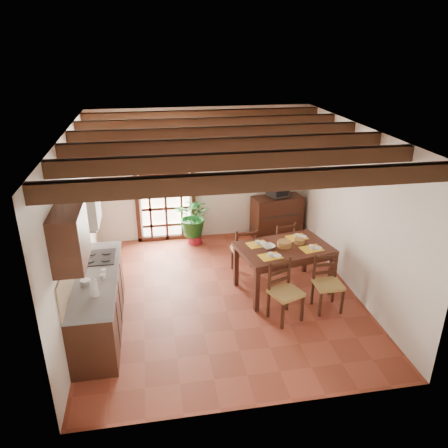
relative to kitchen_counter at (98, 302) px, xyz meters
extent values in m
plane|color=brown|center=(1.96, 0.60, -0.47)|extent=(5.00, 5.00, 0.00)
cube|color=silver|center=(1.96, 3.10, 0.93)|extent=(4.50, 0.02, 2.80)
cube|color=silver|center=(1.96, -1.90, 0.93)|extent=(4.50, 0.02, 2.80)
cube|color=silver|center=(-0.29, 0.60, 0.93)|extent=(0.02, 5.00, 2.80)
cube|color=silver|center=(4.21, 0.60, 0.93)|extent=(0.02, 5.00, 2.80)
cube|color=white|center=(1.96, 0.60, 2.33)|extent=(4.50, 5.00, 0.02)
cube|color=black|center=(1.96, -1.50, 2.22)|extent=(4.50, 0.14, 0.20)
cube|color=black|center=(1.96, -0.66, 2.22)|extent=(4.50, 0.14, 0.20)
cube|color=black|center=(1.96, 0.18, 2.22)|extent=(4.50, 0.14, 0.20)
cube|color=black|center=(1.96, 1.02, 2.22)|extent=(4.50, 0.14, 0.20)
cube|color=black|center=(1.96, 1.86, 2.22)|extent=(4.50, 0.14, 0.20)
cube|color=black|center=(1.96, 2.70, 2.22)|extent=(4.50, 0.14, 0.20)
cube|color=white|center=(1.16, 3.09, 0.63)|extent=(1.01, 0.02, 2.11)
cube|color=#331910|center=(1.16, 3.04, 1.77)|extent=(1.26, 0.10, 0.08)
cube|color=#331910|center=(0.57, 3.04, 0.63)|extent=(0.08, 0.10, 2.28)
cube|color=#331910|center=(1.75, 3.04, 0.63)|extent=(0.08, 0.10, 2.28)
cube|color=#331910|center=(1.16, 3.02, 0.63)|extent=(1.01, 0.03, 2.02)
cube|color=#331910|center=(0.01, 0.00, -0.03)|extent=(0.60, 2.20, 0.88)
cube|color=slate|center=(0.01, 0.00, 0.43)|extent=(0.64, 2.25, 0.04)
cube|color=tan|center=(-0.28, 0.00, 0.66)|extent=(0.02, 2.20, 0.50)
cube|color=#331910|center=(-0.12, -0.70, 1.38)|extent=(0.35, 0.80, 0.70)
cube|color=white|center=(-0.09, 0.55, 1.28)|extent=(0.38, 0.60, 0.50)
cube|color=silver|center=(-0.09, 0.55, 1.01)|extent=(0.32, 0.55, 0.04)
cube|color=black|center=(0.01, 0.55, 0.45)|extent=(0.50, 0.55, 0.02)
cylinder|color=white|center=(0.06, -0.55, 0.56)|extent=(0.11, 0.11, 0.24)
cylinder|color=silver|center=(-0.09, -0.25, 0.48)|extent=(0.14, 0.14, 0.10)
cube|color=#3B1B13|center=(3.02, 0.62, 0.33)|extent=(1.69, 1.26, 0.05)
cube|color=#3B1B13|center=(3.02, 0.62, 0.24)|extent=(1.52, 1.14, 0.11)
cube|color=#3B1B13|center=(3.61, 1.17, -0.09)|extent=(0.09, 0.09, 0.77)
cube|color=#3B1B13|center=(2.25, 0.89, -0.09)|extent=(0.09, 0.09, 0.77)
cube|color=#3B1B13|center=(3.78, 0.34, -0.09)|extent=(0.09, 0.09, 0.77)
cube|color=#3B1B13|center=(2.42, 0.06, -0.09)|extent=(0.09, 0.09, 0.77)
cube|color=#AC8B49|center=(2.80, -0.23, 0.00)|extent=(0.57, 0.55, 0.05)
cube|color=#331910|center=(2.74, -0.07, 0.24)|extent=(0.43, 0.20, 0.48)
cube|color=#331910|center=(2.80, -0.23, -0.24)|extent=(0.54, 0.53, 0.47)
cube|color=#AC8B49|center=(3.55, -0.08, -0.02)|extent=(0.43, 0.41, 0.05)
cube|color=#331910|center=(3.54, 0.09, 0.21)|extent=(0.42, 0.04, 0.46)
cube|color=#331910|center=(3.55, -0.08, -0.25)|extent=(0.41, 0.39, 0.45)
cube|color=#AC8B49|center=(2.48, 1.32, -0.02)|extent=(0.44, 0.42, 0.05)
cube|color=#331910|center=(2.49, 1.15, 0.22)|extent=(0.43, 0.05, 0.47)
cube|color=#331910|center=(2.48, 1.32, -0.24)|extent=(0.42, 0.40, 0.46)
cube|color=#AC8B49|center=(3.23, 1.47, -0.02)|extent=(0.51, 0.49, 0.05)
cube|color=#331910|center=(3.27, 1.30, 0.22)|extent=(0.43, 0.13, 0.47)
cube|color=#331910|center=(3.23, 1.47, -0.24)|extent=(0.48, 0.47, 0.46)
cube|color=gold|center=(2.63, 0.38, 0.43)|extent=(0.35, 0.26, 0.01)
cube|color=gold|center=(3.40, 0.38, 0.43)|extent=(0.35, 0.26, 0.01)
cube|color=gold|center=(2.63, 0.86, 0.43)|extent=(0.35, 0.26, 0.01)
cube|color=gold|center=(3.40, 0.86, 0.43)|extent=(0.35, 0.26, 0.01)
cylinder|color=olive|center=(3.02, 0.62, 0.47)|extent=(0.24, 0.24, 0.10)
imported|color=white|center=(2.74, 0.62, 0.38)|extent=(0.27, 0.27, 0.05)
cube|color=#331910|center=(3.54, 2.83, -0.02)|extent=(1.13, 0.65, 0.91)
cube|color=black|center=(3.54, 2.83, 0.62)|extent=(0.47, 0.45, 0.33)
cube|color=black|center=(3.54, 2.65, 0.62)|extent=(0.30, 0.11, 0.25)
cube|color=white|center=(3.46, 3.08, 1.28)|extent=(0.25, 0.03, 0.32)
cone|color=maroon|center=(1.73, 2.74, -0.36)|extent=(0.33, 0.33, 0.20)
imported|color=#144C19|center=(1.73, 2.74, 0.10)|extent=(2.57, 2.42, 2.27)
cube|color=#331910|center=(4.10, 2.20, 1.08)|extent=(0.20, 0.42, 0.03)
cube|color=#331910|center=(4.10, 2.03, 0.99)|extent=(0.18, 0.03, 0.18)
cube|color=#331910|center=(4.10, 2.37, 0.99)|extent=(0.18, 0.03, 0.18)
imported|color=#B2BFB2|center=(4.10, 2.20, 1.18)|extent=(0.15, 0.15, 0.15)
sphere|color=gold|center=(4.10, 2.20, 1.39)|extent=(0.14, 0.14, 0.14)
cylinder|color=#144C19|center=(4.10, 2.20, 1.24)|extent=(0.01, 0.01, 0.28)
cube|color=brown|center=(4.18, 2.20, 1.58)|extent=(0.03, 0.32, 0.32)
cube|color=#C3B292|center=(4.17, 2.20, 1.58)|extent=(0.01, 0.26, 0.26)
cylinder|color=black|center=(3.02, 0.72, 1.98)|extent=(0.01, 0.01, 0.70)
cone|color=#FFF5CD|center=(3.02, 0.72, 1.61)|extent=(0.36, 0.36, 0.14)
sphere|color=#FFD88C|center=(3.02, 0.72, 1.53)|extent=(0.09, 0.09, 0.09)
camera|label=1|loc=(0.90, -5.69, 3.58)|focal=35.00mm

